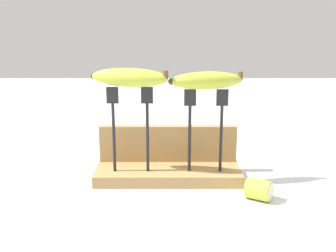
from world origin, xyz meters
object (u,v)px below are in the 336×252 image
(banana_raised_left, at_px, (129,78))
(fork_fallen_near, at_px, (124,152))
(fork_stand_left, at_px, (130,122))
(banana_raised_right, at_px, (207,80))
(fork_stand_right, at_px, (206,123))
(banana_chunk_near, at_px, (259,190))

(banana_raised_left, height_order, fork_fallen_near, banana_raised_left)
(fork_stand_left, height_order, banana_raised_left, banana_raised_left)
(fork_fallen_near, bearing_deg, banana_raised_right, -44.81)
(fork_stand_left, height_order, fork_stand_right, fork_stand_left)
(fork_stand_left, distance_m, banana_raised_left, 0.10)
(banana_raised_left, bearing_deg, fork_stand_left, -12.48)
(banana_raised_right, bearing_deg, banana_raised_left, 179.99)
(banana_chunk_near, bearing_deg, fork_fallen_near, 136.20)
(banana_raised_left, xyz_separation_m, fork_fallen_near, (-0.04, 0.20, -0.24))
(fork_stand_right, distance_m, banana_chunk_near, 0.18)
(banana_raised_left, bearing_deg, fork_stand_right, -0.00)
(fork_stand_right, distance_m, fork_fallen_near, 0.32)
(banana_raised_left, bearing_deg, banana_chunk_near, -19.17)
(banana_raised_left, bearing_deg, banana_raised_right, -0.01)
(banana_raised_right, xyz_separation_m, banana_chunk_near, (0.11, -0.09, -0.21))
(fork_stand_right, xyz_separation_m, fork_fallen_near, (-0.20, 0.20, -0.14))
(fork_stand_left, relative_size, banana_raised_right, 1.16)
(banana_raised_left, xyz_separation_m, banana_chunk_near, (0.27, -0.09, -0.22))
(fork_stand_left, distance_m, banana_raised_right, 0.19)
(banana_raised_right, height_order, banana_chunk_near, banana_raised_right)
(banana_raised_right, xyz_separation_m, fork_fallen_near, (-0.20, 0.20, -0.23))
(fork_stand_left, bearing_deg, fork_stand_right, -0.00)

